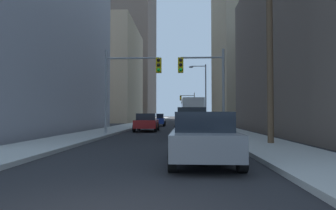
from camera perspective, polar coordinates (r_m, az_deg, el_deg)
sidewalk_left at (r=53.97m, az=-4.06°, el=-3.26°), size 2.89×160.00×0.15m
sidewalk_right at (r=53.77m, az=6.48°, el=-3.26°), size 2.89×160.00×0.15m
city_bus at (r=39.46m, az=4.53°, el=-1.10°), size 2.67×11.53×3.40m
pickup_truck_black at (r=18.64m, az=4.68°, el=-3.40°), size 2.20×5.43×1.90m
sedan_grey at (r=8.79m, az=6.77°, el=-6.25°), size 1.95×4.23×1.52m
sedan_red at (r=25.16m, az=-4.14°, el=-3.35°), size 1.95×4.23×1.52m
sedan_blue at (r=35.81m, az=-2.11°, el=-2.89°), size 1.95×4.23×1.52m
traffic_signal_near_left at (r=20.89m, az=-7.33°, el=5.36°), size 3.99×0.44×6.00m
traffic_signal_near_right at (r=20.66m, az=6.94°, el=5.34°), size 3.24×0.44×6.00m
traffic_signal_far_right at (r=62.06m, az=3.91°, el=0.57°), size 3.18×0.44×6.00m
utility_pole_right at (r=14.63m, az=19.09°, el=11.52°), size 2.20×0.28×9.06m
street_lamp_right at (r=35.93m, az=6.80°, el=3.09°), size 2.13×0.32×7.50m
building_left_mid_office at (r=58.31m, az=-13.83°, el=5.77°), size 15.69×18.89×18.17m
building_left_far_tower at (r=96.78m, az=-10.82°, el=15.84°), size 25.54×28.15×61.46m
building_right_mid_block at (r=54.20m, az=20.40°, el=14.47°), size 19.97×19.10×33.08m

